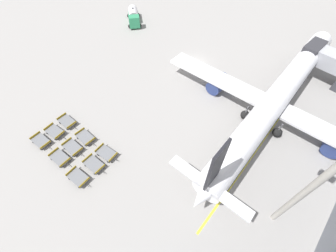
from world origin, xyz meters
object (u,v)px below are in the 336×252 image
object	(u,v)px
baggage_dolly_row_mid_a_col_a	(55,132)
baggage_dolly_row_mid_a_col_c	(94,164)
baggage_dolly_row_mid_a_col_b	(73,147)
airplane	(276,99)
baggage_dolly_row_near_col_c	(78,177)
fuel_tanker_primary	(134,17)
apron_light_mast	(323,178)
baggage_dolly_row_near_col_b	(60,158)
baggage_dolly_row_mid_b_col_a	(67,122)
baggage_dolly_row_mid_b_col_b	(85,137)
baggage_dolly_row_mid_b_col_c	(106,153)
baggage_dolly_row_near_col_a	(41,141)

from	to	relation	value
baggage_dolly_row_mid_a_col_a	baggage_dolly_row_mid_a_col_c	distance (m)	8.91
baggage_dolly_row_mid_a_col_b	airplane	bearing A→B (deg)	54.64
baggage_dolly_row_near_col_c	baggage_dolly_row_mid_a_col_b	bearing A→B (deg)	154.51
fuel_tanker_primary	apron_light_mast	world-z (taller)	apron_light_mast
baggage_dolly_row_mid_a_col_a	fuel_tanker_primary	bearing A→B (deg)	117.25
baggage_dolly_row_near_col_c	apron_light_mast	bearing A→B (deg)	30.56
baggage_dolly_row_near_col_c	baggage_dolly_row_mid_a_col_a	distance (m)	9.11
fuel_tanker_primary	baggage_dolly_row_near_col_b	bearing A→B (deg)	-58.07
baggage_dolly_row_near_col_c	baggage_dolly_row_mid_b_col_a	distance (m)	10.17
baggage_dolly_row_mid_a_col_c	baggage_dolly_row_mid_b_col_b	world-z (taller)	same
baggage_dolly_row_near_col_b	baggage_dolly_row_mid_a_col_a	bearing A→B (deg)	156.81
baggage_dolly_row_mid_b_col_a	baggage_dolly_row_mid_b_col_c	world-z (taller)	same
baggage_dolly_row_mid_a_col_a	baggage_dolly_row_mid_a_col_c	size ratio (longest dim) A/B	1.01
baggage_dolly_row_mid_a_col_c	baggage_dolly_row_mid_b_col_a	xyz separation A→B (m)	(-9.22, 1.73, 0.00)
fuel_tanker_primary	baggage_dolly_row_near_col_c	distance (m)	41.14
airplane	apron_light_mast	world-z (taller)	apron_light_mast
baggage_dolly_row_near_col_a	baggage_dolly_row_mid_b_col_b	distance (m)	6.39
airplane	fuel_tanker_primary	distance (m)	38.56
fuel_tanker_primary	baggage_dolly_row_mid_b_col_c	xyz separation A→B (m)	(24.65, -28.05, -0.78)
baggage_dolly_row_near_col_b	baggage_dolly_row_mid_a_col_a	distance (m)	4.96
baggage_dolly_row_near_col_b	baggage_dolly_row_mid_b_col_c	xyz separation A→B (m)	(4.19, 4.79, 0.00)
baggage_dolly_row_near_col_b	apron_light_mast	world-z (taller)	apron_light_mast
baggage_dolly_row_near_col_b	baggage_dolly_row_mid_a_col_a	size ratio (longest dim) A/B	0.99
baggage_dolly_row_near_col_a	baggage_dolly_row_near_col_c	bearing A→B (deg)	2.17
baggage_dolly_row_near_col_a	baggage_dolly_row_mid_a_col_c	world-z (taller)	same
baggage_dolly_row_near_col_a	baggage_dolly_row_mid_b_col_b	xyz separation A→B (m)	(4.28, 4.75, 0.00)
baggage_dolly_row_near_col_b	fuel_tanker_primary	bearing A→B (deg)	121.93
airplane	baggage_dolly_row_mid_b_col_a	world-z (taller)	airplane
baggage_dolly_row_near_col_a	baggage_dolly_row_mid_a_col_b	xyz separation A→B (m)	(4.41, 2.48, 0.00)
fuel_tanker_primary	baggage_dolly_row_mid_b_col_c	bearing A→B (deg)	-48.69
baggage_dolly_row_mid_b_col_c	baggage_dolly_row_near_col_a	bearing A→B (deg)	-149.70
airplane	baggage_dolly_row_mid_b_col_c	xyz separation A→B (m)	(-13.45, -22.42, -2.84)
baggage_dolly_row_mid_a_col_b	baggage_dolly_row_mid_b_col_a	size ratio (longest dim) A/B	1.00
baggage_dolly_row_mid_b_col_b	baggage_dolly_row_near_col_a	bearing A→B (deg)	-132.07
airplane	baggage_dolly_row_mid_a_col_b	distance (m)	30.85
baggage_dolly_row_mid_a_col_b	baggage_dolly_row_mid_a_col_c	world-z (taller)	same
airplane	baggage_dolly_row_near_col_a	xyz separation A→B (m)	(-22.19, -27.53, -2.84)
baggage_dolly_row_mid_b_col_b	apron_light_mast	size ratio (longest dim) A/B	0.18
baggage_dolly_row_mid_b_col_b	baggage_dolly_row_mid_b_col_a	bearing A→B (deg)	-178.16
baggage_dolly_row_mid_a_col_a	baggage_dolly_row_mid_b_col_a	distance (m)	2.35
baggage_dolly_row_mid_b_col_b	apron_light_mast	distance (m)	29.01
airplane	baggage_dolly_row_mid_a_col_c	distance (m)	28.16
baggage_dolly_row_mid_a_col_b	apron_light_mast	size ratio (longest dim) A/B	0.18
baggage_dolly_row_near_col_b	baggage_dolly_row_mid_b_col_b	size ratio (longest dim) A/B	1.01
baggage_dolly_row_near_col_a	baggage_dolly_row_mid_a_col_c	bearing A→B (deg)	17.90
airplane	baggage_dolly_row_mid_b_col_c	size ratio (longest dim) A/B	12.10
baggage_dolly_row_mid_a_col_b	baggage_dolly_row_mid_b_col_a	bearing A→B (deg)	155.94
airplane	baggage_dolly_row_mid_a_col_b	xyz separation A→B (m)	(-17.78, -25.05, -2.84)
baggage_dolly_row_mid_a_col_a	apron_light_mast	distance (m)	33.58
baggage_dolly_row_mid_b_col_b	baggage_dolly_row_mid_a_col_a	bearing A→B (deg)	-150.04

